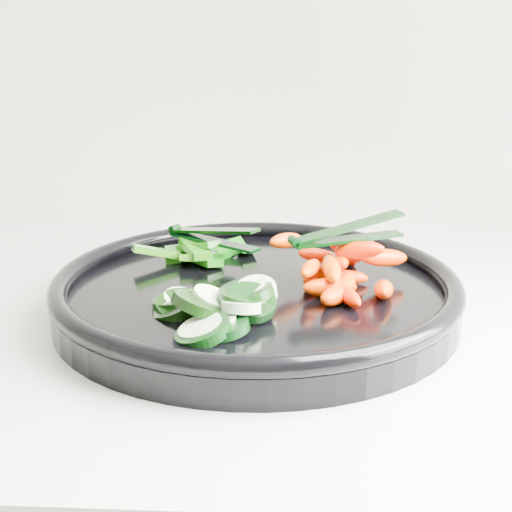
{
  "coord_description": "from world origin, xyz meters",
  "views": [
    {
      "loc": [
        0.57,
        1.06,
        1.18
      ],
      "look_at": [
        0.53,
        1.68,
        0.99
      ],
      "focal_mm": 50.0,
      "sensor_mm": 36.0,
      "label": 1
    }
  ],
  "objects": [
    {
      "name": "tong_carrot",
      "position": [
        0.62,
        1.69,
        1.0
      ],
      "size": [
        0.11,
        0.06,
        0.02
      ],
      "color": "black",
      "rests_on": "carrot_pile"
    },
    {
      "name": "carrot_pile",
      "position": [
        0.61,
        1.69,
        0.97
      ],
      "size": [
        0.14,
        0.16,
        0.06
      ],
      "color": "#EA3200",
      "rests_on": "veggie_tray"
    },
    {
      "name": "cucumber_pile",
      "position": [
        0.5,
        1.61,
        0.96
      ],
      "size": [
        0.12,
        0.12,
        0.04
      ],
      "color": "black",
      "rests_on": "veggie_tray"
    },
    {
      "name": "tong_pepper",
      "position": [
        0.48,
        1.76,
        0.98
      ],
      "size": [
        0.1,
        0.08,
        0.02
      ],
      "color": "black",
      "rests_on": "pepper_pile"
    },
    {
      "name": "veggie_tray",
      "position": [
        0.53,
        1.68,
        0.95
      ],
      "size": [
        0.41,
        0.41,
        0.04
      ],
      "color": "black",
      "rests_on": "counter"
    },
    {
      "name": "pepper_pile",
      "position": [
        0.47,
        1.76,
        0.96
      ],
      "size": [
        0.13,
        0.09,
        0.03
      ],
      "color": "#24690A",
      "rests_on": "veggie_tray"
    }
  ]
}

